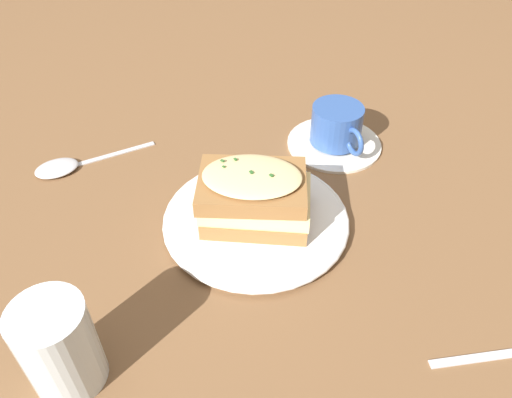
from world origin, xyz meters
The scene contains 6 objects.
ground_plane centered at (0.00, 0.00, 0.00)m, with size 2.40×2.40×0.00m, color brown.
dinner_plate centered at (-0.02, -0.02, 0.01)m, with size 0.23×0.23×0.01m.
sandwich centered at (-0.02, -0.02, 0.05)m, with size 0.15×0.12×0.07m.
teacup_with_saucer centered at (-0.17, -0.17, 0.03)m, with size 0.14×0.14×0.07m.
water_glass centered at (0.19, 0.15, 0.05)m, with size 0.07×0.07×0.10m, color silver.
spoon centered at (0.23, -0.18, 0.00)m, with size 0.17×0.08×0.01m.
Camera 1 is at (0.05, 0.42, 0.45)m, focal length 35.00 mm.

